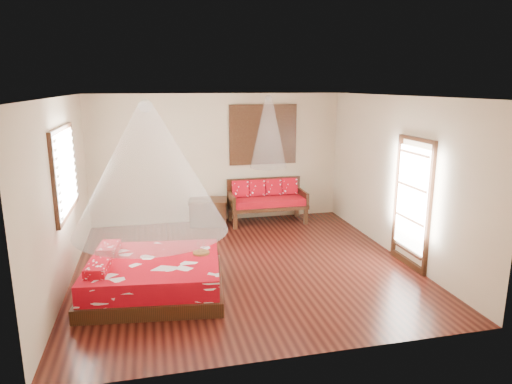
{
  "coord_description": "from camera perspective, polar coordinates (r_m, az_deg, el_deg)",
  "views": [
    {
      "loc": [
        -1.44,
        -7.08,
        2.98
      ],
      "look_at": [
        0.33,
        0.46,
        1.15
      ],
      "focal_mm": 32.0,
      "sensor_mm": 36.0,
      "label": 1
    }
  ],
  "objects": [
    {
      "name": "mosquito_net_daybed",
      "position": [
        9.7,
        1.57,
        7.48
      ],
      "size": [
        0.78,
        0.78,
        1.5
      ],
      "primitive_type": "cone",
      "color": "white",
      "rests_on": "ceiling"
    },
    {
      "name": "mosquito_net_main",
      "position": [
        6.47,
        -13.26,
        2.88
      ],
      "size": [
        2.17,
        2.17,
        1.8
      ],
      "primitive_type": "cone",
      "color": "white",
      "rests_on": "ceiling"
    },
    {
      "name": "shutter_panel",
      "position": [
        10.16,
        0.9,
        7.18
      ],
      "size": [
        1.52,
        0.06,
        1.32
      ],
      "color": "black",
      "rests_on": "wall_back"
    },
    {
      "name": "window_left",
      "position": [
        7.5,
        -22.73,
        2.43
      ],
      "size": [
        0.1,
        1.74,
        1.34
      ],
      "color": "black",
      "rests_on": "wall_left"
    },
    {
      "name": "wine_tray",
      "position": [
        6.95,
        -6.88,
        -7.25
      ],
      "size": [
        0.25,
        0.25,
        0.2
      ],
      "rotation": [
        0.0,
        0.0,
        0.05
      ],
      "color": "brown",
      "rests_on": "bed"
    },
    {
      "name": "bed",
      "position": [
        6.93,
        -12.68,
        -10.23
      ],
      "size": [
        2.15,
        1.99,
        0.63
      ],
      "rotation": [
        0.0,
        0.0,
        -0.12
      ],
      "color": "black",
      "rests_on": "floor"
    },
    {
      "name": "daybed",
      "position": [
        10.08,
        1.34,
        -0.85
      ],
      "size": [
        1.69,
        0.75,
        0.94
      ],
      "color": "black",
      "rests_on": "floor"
    },
    {
      "name": "room",
      "position": [
        7.4,
        -1.65,
        0.95
      ],
      "size": [
        5.54,
        5.54,
        2.84
      ],
      "color": "black",
      "rests_on": "ground"
    },
    {
      "name": "glazed_door",
      "position": [
        7.93,
        18.9,
        -1.38
      ],
      "size": [
        0.08,
        1.02,
        2.16
      ],
      "color": "black",
      "rests_on": "floor"
    },
    {
      "name": "storage_chest",
      "position": [
        9.97,
        -6.0,
        -2.48
      ],
      "size": [
        0.9,
        0.72,
        0.56
      ],
      "rotation": [
        0.0,
        0.0,
        -0.16
      ],
      "color": "black",
      "rests_on": "floor"
    }
  ]
}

